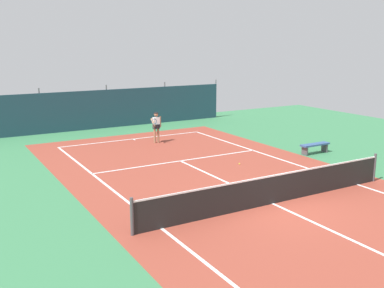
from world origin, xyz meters
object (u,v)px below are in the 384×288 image
(tennis_net, at_px, (273,189))
(tennis_player, at_px, (156,125))
(tennis_ball_near_player, at_px, (239,164))
(parked_car, at_px, (146,104))
(courtside_bench, at_px, (315,146))

(tennis_net, relative_size, tennis_player, 6.17)
(tennis_player, distance_m, tennis_ball_near_player, 6.03)
(tennis_net, distance_m, tennis_ball_near_player, 5.02)
(tennis_ball_near_player, bearing_deg, parked_car, 81.66)
(tennis_ball_near_player, bearing_deg, tennis_player, 102.01)
(tennis_player, bearing_deg, courtside_bench, 136.90)
(tennis_ball_near_player, distance_m, courtside_bench, 4.35)
(courtside_bench, bearing_deg, tennis_ball_near_player, 177.57)
(tennis_player, xyz_separation_m, courtside_bench, (5.58, -6.01, -0.59))
(tennis_ball_near_player, xyz_separation_m, courtside_bench, (4.34, -0.18, 0.34))
(tennis_player, height_order, tennis_ball_near_player, tennis_player)
(tennis_player, bearing_deg, tennis_net, 90.00)
(courtside_bench, bearing_deg, tennis_net, -145.07)
(tennis_net, xyz_separation_m, courtside_bench, (6.31, 4.41, -0.14))
(tennis_player, distance_m, parked_car, 9.42)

